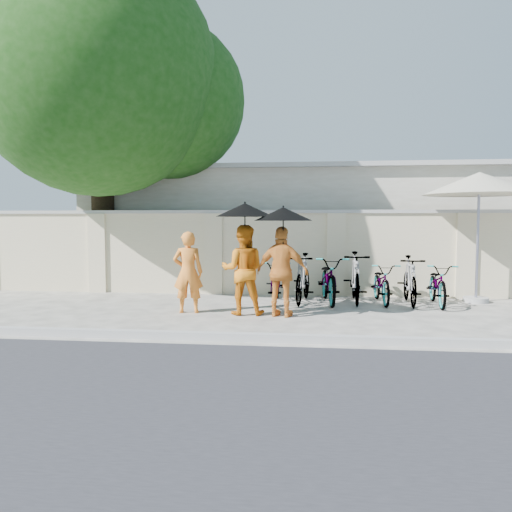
# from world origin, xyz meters

# --- Properties ---
(ground) EXTENTS (80.00, 80.00, 0.00)m
(ground) POSITION_xyz_m (0.00, 0.00, 0.00)
(ground) COLOR beige
(asphalt_street) EXTENTS (40.00, 8.00, 0.01)m
(asphalt_street) POSITION_xyz_m (0.00, -6.00, 0.00)
(asphalt_street) COLOR #27272B
(asphalt_street) RESTS_ON ground
(kerb) EXTENTS (40.00, 0.16, 0.12)m
(kerb) POSITION_xyz_m (0.00, -1.70, 0.06)
(kerb) COLOR #A1A1A1
(kerb) RESTS_ON ground
(compound_wall) EXTENTS (20.00, 0.30, 2.00)m
(compound_wall) POSITION_xyz_m (1.00, 3.20, 1.00)
(compound_wall) COLOR beige
(compound_wall) RESTS_ON ground
(building_behind) EXTENTS (14.00, 6.00, 3.20)m
(building_behind) POSITION_xyz_m (2.00, 7.00, 1.60)
(building_behind) COLOR beige
(building_behind) RESTS_ON ground
(shade_tree) EXTENTS (6.70, 6.20, 8.20)m
(shade_tree) POSITION_xyz_m (-3.66, 2.97, 5.10)
(shade_tree) COLOR #382B1A
(shade_tree) RESTS_ON ground
(monk_left) EXTENTS (0.64, 0.48, 1.61)m
(monk_left) POSITION_xyz_m (-1.00, 0.51, 0.81)
(monk_left) COLOR orange
(monk_left) RESTS_ON ground
(monk_center) EXTENTS (0.89, 0.71, 1.74)m
(monk_center) POSITION_xyz_m (0.10, 0.45, 0.87)
(monk_center) COLOR orange
(monk_center) RESTS_ON ground
(parasol_center) EXTENTS (1.11, 1.11, 1.17)m
(parasol_center) POSITION_xyz_m (0.15, 0.37, 2.02)
(parasol_center) COLOR black
(parasol_center) RESTS_ON ground
(monk_right) EXTENTS (1.08, 0.66, 1.71)m
(monk_right) POSITION_xyz_m (0.87, 0.30, 0.86)
(monk_right) COLOR orange
(monk_right) RESTS_ON ground
(parasol_right) EXTENTS (1.10, 1.10, 1.10)m
(parasol_right) POSITION_xyz_m (0.89, 0.22, 1.94)
(parasol_right) COLOR black
(parasol_right) RESTS_ON ground
(patio_umbrella) EXTENTS (2.42, 2.42, 2.89)m
(patio_umbrella) POSITION_xyz_m (5.07, 2.48, 2.61)
(patio_umbrella) COLOR #A1A1A1
(patio_umbrella) RESTS_ON ground
(bike_0) EXTENTS (0.67, 1.82, 0.95)m
(bike_0) POSITION_xyz_m (0.65, 1.91, 0.47)
(bike_0) COLOR #9796B0
(bike_0) RESTS_ON ground
(bike_1) EXTENTS (0.74, 1.88, 1.10)m
(bike_1) POSITION_xyz_m (1.23, 1.96, 0.55)
(bike_1) COLOR #9796B0
(bike_1) RESTS_ON ground
(bike_2) EXTENTS (0.88, 2.04, 1.04)m
(bike_2) POSITION_xyz_m (1.81, 2.00, 0.52)
(bike_2) COLOR #9796B0
(bike_2) RESTS_ON ground
(bike_3) EXTENTS (0.57, 1.90, 1.13)m
(bike_3) POSITION_xyz_m (2.38, 2.06, 0.57)
(bike_3) COLOR #9796B0
(bike_3) RESTS_ON ground
(bike_4) EXTENTS (0.68, 1.73, 0.89)m
(bike_4) POSITION_xyz_m (2.96, 2.08, 0.45)
(bike_4) COLOR #9796B0
(bike_4) RESTS_ON ground
(bike_5) EXTENTS (0.58, 1.79, 1.06)m
(bike_5) POSITION_xyz_m (3.54, 1.98, 0.53)
(bike_5) COLOR #9796B0
(bike_5) RESTS_ON ground
(bike_6) EXTENTS (0.70, 1.76, 0.91)m
(bike_6) POSITION_xyz_m (4.11, 1.92, 0.45)
(bike_6) COLOR #9796B0
(bike_6) RESTS_ON ground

